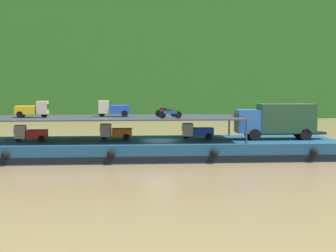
% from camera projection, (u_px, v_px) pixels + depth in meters
% --- Properties ---
extents(ground_plane, '(400.00, 400.00, 0.00)m').
position_uv_depth(ground_plane, '(160.00, 157.00, 48.60)').
color(ground_plane, olive).
extents(cargo_barge, '(30.56, 8.77, 1.50)m').
position_uv_depth(cargo_barge, '(160.00, 149.00, 48.51)').
color(cargo_barge, navy).
rests_on(cargo_barge, ground).
extents(covered_lorry, '(7.87, 2.33, 3.10)m').
position_uv_depth(covered_lorry, '(277.00, 120.00, 48.88)').
color(covered_lorry, '#285BA3').
rests_on(covered_lorry, cargo_barge).
extents(cargo_rack, '(21.36, 7.45, 2.00)m').
position_uv_depth(cargo_rack, '(115.00, 118.00, 48.02)').
color(cargo_rack, '#2D333D').
rests_on(cargo_rack, cargo_barge).
extents(mini_truck_lower_stern, '(2.77, 1.26, 1.38)m').
position_uv_depth(mini_truck_lower_stern, '(31.00, 133.00, 47.08)').
color(mini_truck_lower_stern, red).
rests_on(mini_truck_lower_stern, cargo_barge).
extents(mini_truck_lower_aft, '(2.79, 1.28, 1.38)m').
position_uv_depth(mini_truck_lower_aft, '(115.00, 132.00, 48.63)').
color(mini_truck_lower_aft, orange).
rests_on(mini_truck_lower_aft, cargo_barge).
extents(mini_truck_lower_mid, '(2.77, 1.25, 1.38)m').
position_uv_depth(mini_truck_lower_mid, '(197.00, 131.00, 49.26)').
color(mini_truck_lower_mid, '#1E47B7').
rests_on(mini_truck_lower_mid, cargo_barge).
extents(mini_truck_upper_stern, '(2.78, 1.26, 1.38)m').
position_uv_depth(mini_truck_upper_stern, '(32.00, 109.00, 47.38)').
color(mini_truck_upper_stern, gold).
rests_on(mini_truck_upper_stern, cargo_rack).
extents(mini_truck_upper_mid, '(2.76, 1.24, 1.38)m').
position_uv_depth(mini_truck_upper_mid, '(113.00, 109.00, 48.67)').
color(mini_truck_upper_mid, '#1E47B7').
rests_on(mini_truck_upper_mid, cargo_rack).
extents(motorcycle_upper_port, '(1.90, 0.55, 0.87)m').
position_uv_depth(motorcycle_upper_port, '(170.00, 113.00, 46.13)').
color(motorcycle_upper_port, black).
rests_on(motorcycle_upper_port, cargo_rack).
extents(motorcycle_upper_centre, '(1.90, 0.55, 0.87)m').
position_uv_depth(motorcycle_upper_centre, '(166.00, 112.00, 48.34)').
color(motorcycle_upper_centre, black).
rests_on(motorcycle_upper_centre, cargo_rack).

